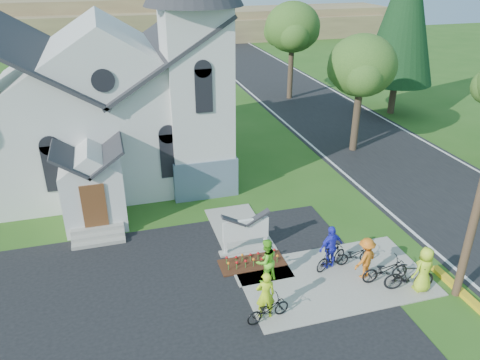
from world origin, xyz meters
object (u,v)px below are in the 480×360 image
object	(u,v)px
bike_2	(354,255)
bike_4	(385,270)
cyclist_2	(331,247)
cyclist_3	(366,258)
bike_0	(268,309)
cyclist_1	(266,261)
bike_1	(331,257)
cyclist_4	(424,269)
cyclist_0	(265,295)
bike_3	(409,276)
church_sign	(246,230)

from	to	relation	value
bike_2	bike_4	xyz separation A→B (m)	(0.57, -1.29, 0.08)
cyclist_2	cyclist_3	world-z (taller)	cyclist_2
bike_0	cyclist_3	size ratio (longest dim) A/B	0.96
cyclist_2	cyclist_1	bearing A→B (deg)	-10.81
cyclist_2	bike_4	size ratio (longest dim) A/B	0.99
bike_1	bike_4	world-z (taller)	bike_1
bike_1	cyclist_4	world-z (taller)	cyclist_4
bike_0	cyclist_2	world-z (taller)	cyclist_2
cyclist_2	bike_4	distance (m)	2.13
cyclist_0	bike_3	distance (m)	5.47
cyclist_1	bike_2	world-z (taller)	cyclist_1
bike_2	cyclist_4	size ratio (longest dim) A/B	0.86
bike_0	bike_2	distance (m)	4.74
cyclist_0	cyclist_3	distance (m)	4.41
cyclist_1	bike_1	xyz separation A→B (m)	(2.70, 0.05, -0.39)
bike_0	bike_3	world-z (taller)	bike_3
bike_3	cyclist_4	size ratio (longest dim) A/B	1.04
church_sign	bike_2	size ratio (longest dim) A/B	1.44
church_sign	bike_3	xyz separation A→B (m)	(4.96, -4.00, -0.42)
cyclist_3	bike_4	bearing A→B (deg)	120.80
cyclist_4	bike_4	distance (m)	1.36
bike_2	cyclist_2	bearing A→B (deg)	87.00
cyclist_0	bike_0	size ratio (longest dim) A/B	1.12
bike_0	cyclist_4	world-z (taller)	cyclist_4
cyclist_0	cyclist_1	world-z (taller)	cyclist_0
cyclist_4	cyclist_1	bearing A→B (deg)	-30.69
bike_0	bike_3	distance (m)	5.42
church_sign	cyclist_0	xyz separation A→B (m)	(-0.50, -3.90, -0.09)
bike_1	cyclist_1	bearing A→B (deg)	68.12
church_sign	bike_2	world-z (taller)	church_sign
cyclist_2	bike_3	xyz separation A→B (m)	(2.13, -2.05, -0.35)
cyclist_4	bike_4	xyz separation A→B (m)	(-1.00, 0.83, -0.41)
bike_2	bike_1	bearing A→B (deg)	91.22
bike_0	cyclist_4	bearing A→B (deg)	-103.24
cyclist_1	cyclist_3	bearing A→B (deg)	148.07
cyclist_1	bike_2	size ratio (longest dim) A/B	1.15
cyclist_3	bike_3	bearing A→B (deg)	113.18
church_sign	bike_1	bearing A→B (deg)	-35.51
church_sign	bike_3	bearing A→B (deg)	-38.86
cyclist_1	bike_3	bearing A→B (deg)	138.86
cyclist_0	cyclist_4	size ratio (longest dim) A/B	1.01
cyclist_1	cyclist_2	xyz separation A→B (m)	(2.68, 0.13, 0.02)
cyclist_1	bike_3	world-z (taller)	cyclist_1
bike_3	bike_0	bearing A→B (deg)	103.18
bike_2	bike_0	bearing A→B (deg)	117.25
cyclist_2	cyclist_0	bearing A→B (deg)	16.90
cyclist_3	cyclist_0	bearing A→B (deg)	-9.95
cyclist_1	bike_0	bearing A→B (deg)	53.87
cyclist_2	bike_2	xyz separation A→B (m)	(1.01, -0.09, -0.50)
bike_3	cyclist_4	world-z (taller)	cyclist_4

